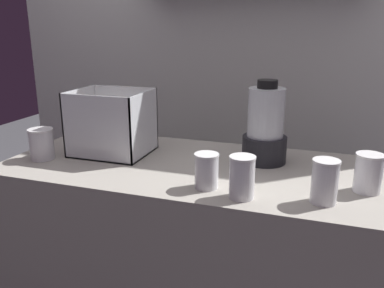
% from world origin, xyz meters
% --- Properties ---
extents(counter, '(1.40, 0.64, 0.90)m').
position_xyz_m(counter, '(0.00, 0.00, 0.45)').
color(counter, '#9E998E').
rests_on(counter, ground_plane).
extents(back_wall_unit, '(2.60, 0.24, 2.50)m').
position_xyz_m(back_wall_unit, '(0.00, 0.77, 1.26)').
color(back_wall_unit, silver).
rests_on(back_wall_unit, ground_plane).
extents(carrot_display_bin, '(0.29, 0.24, 0.25)m').
position_xyz_m(carrot_display_bin, '(-0.35, 0.04, 0.98)').
color(carrot_display_bin, white).
rests_on(carrot_display_bin, counter).
extents(blender_pitcher, '(0.17, 0.17, 0.31)m').
position_xyz_m(blender_pitcher, '(0.25, 0.12, 1.03)').
color(blender_pitcher, black).
rests_on(blender_pitcher, counter).
extents(juice_cup_pomegranate_far_left, '(0.09, 0.09, 0.12)m').
position_xyz_m(juice_cup_pomegranate_far_left, '(-0.57, -0.12, 0.95)').
color(juice_cup_pomegranate_far_left, white).
rests_on(juice_cup_pomegranate_far_left, counter).
extents(juice_cup_beet_left, '(0.08, 0.08, 0.11)m').
position_xyz_m(juice_cup_beet_left, '(0.11, -0.19, 0.95)').
color(juice_cup_beet_left, white).
rests_on(juice_cup_beet_left, counter).
extents(juice_cup_mango_middle, '(0.08, 0.08, 0.13)m').
position_xyz_m(juice_cup_mango_middle, '(0.24, -0.23, 0.96)').
color(juice_cup_mango_middle, white).
rests_on(juice_cup_mango_middle, counter).
extents(juice_cup_beet_right, '(0.08, 0.08, 0.13)m').
position_xyz_m(juice_cup_beet_right, '(0.47, -0.19, 0.96)').
color(juice_cup_beet_right, white).
rests_on(juice_cup_beet_right, counter).
extents(juice_cup_carrot_far_right, '(0.09, 0.09, 0.12)m').
position_xyz_m(juice_cup_carrot_far_right, '(0.60, -0.06, 0.96)').
color(juice_cup_carrot_far_right, white).
rests_on(juice_cup_carrot_far_right, counter).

